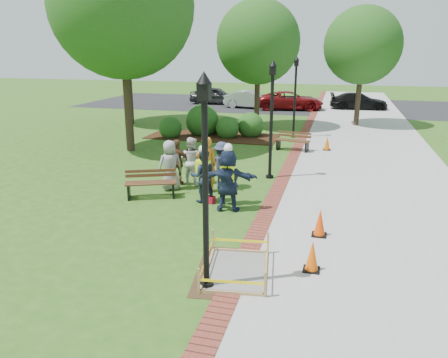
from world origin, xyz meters
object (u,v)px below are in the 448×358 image
(lamp_near, at_px, (205,169))
(hivis_worker_a, at_px, (228,178))
(cone_front, at_px, (312,257))
(hivis_worker_b, at_px, (228,175))
(bench_near, at_px, (151,189))
(hivis_worker_c, at_px, (203,174))
(wet_concrete_pad, at_px, (236,262))

(lamp_near, relative_size, hivis_worker_a, 2.12)
(cone_front, relative_size, hivis_worker_b, 0.37)
(cone_front, distance_m, lamp_near, 3.17)
(bench_near, relative_size, hivis_worker_c, 0.94)
(lamp_near, bearing_deg, hivis_worker_a, 98.71)
(wet_concrete_pad, xyz_separation_m, hivis_worker_a, (-1.11, 3.58, 0.76))
(lamp_near, distance_m, hivis_worker_c, 5.36)
(bench_near, xyz_separation_m, lamp_near, (3.35, -4.82, 2.20))
(bench_near, distance_m, hivis_worker_a, 2.82)
(cone_front, relative_size, hivis_worker_c, 0.39)
(wet_concrete_pad, relative_size, hivis_worker_b, 1.30)
(bench_near, bearing_deg, lamp_near, -55.18)
(bench_near, xyz_separation_m, cone_front, (5.36, -3.62, 0.06))
(lamp_near, xyz_separation_m, hivis_worker_b, (-0.79, 4.83, -1.53))
(cone_front, bearing_deg, wet_concrete_pad, -163.60)
(bench_near, relative_size, hivis_worker_a, 0.85)
(wet_concrete_pad, xyz_separation_m, lamp_near, (-0.44, -0.73, 2.25))
(cone_front, height_order, lamp_near, lamp_near)
(hivis_worker_b, xyz_separation_m, hivis_worker_c, (-0.81, 0.03, -0.05))
(wet_concrete_pad, height_order, cone_front, cone_front)
(wet_concrete_pad, height_order, hivis_worker_b, hivis_worker_b)
(hivis_worker_b, bearing_deg, wet_concrete_pad, -73.28)
(bench_near, bearing_deg, cone_front, -34.03)
(cone_front, height_order, hivis_worker_a, hivis_worker_a)
(cone_front, xyz_separation_m, hivis_worker_a, (-2.67, 3.12, 0.65))
(hivis_worker_a, bearing_deg, hivis_worker_b, 103.58)
(hivis_worker_a, bearing_deg, hivis_worker_c, 149.75)
(hivis_worker_b, bearing_deg, hivis_worker_c, 177.61)
(cone_front, distance_m, hivis_worker_a, 4.16)
(bench_near, bearing_deg, wet_concrete_pad, -47.09)
(hivis_worker_b, distance_m, hivis_worker_c, 0.82)
(cone_front, xyz_separation_m, hivis_worker_c, (-3.61, 3.67, 0.56))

